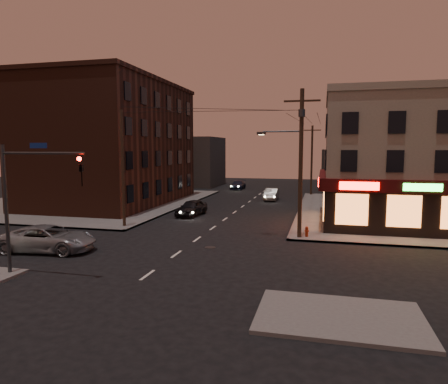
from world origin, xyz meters
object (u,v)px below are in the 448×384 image
(sedan_mid, at_px, (271,194))
(sedan_far, at_px, (238,185))
(fire_hydrant, at_px, (307,231))
(suv_cross, at_px, (48,239))
(sedan_near, at_px, (192,208))

(sedan_mid, xyz_separation_m, sedan_far, (-6.58, 11.63, -0.05))
(sedan_mid, bearing_deg, fire_hydrant, -75.01)
(suv_cross, bearing_deg, sedan_near, -23.33)
(sedan_near, bearing_deg, suv_cross, -100.25)
(suv_cross, height_order, sedan_near, suv_cross)
(sedan_near, xyz_separation_m, sedan_mid, (5.77, 12.94, -0.03))
(sedan_near, height_order, sedan_mid, sedan_near)
(fire_hydrant, bearing_deg, sedan_near, 146.61)
(suv_cross, bearing_deg, fire_hydrant, -70.92)
(suv_cross, distance_m, fire_hydrant, 16.70)
(fire_hydrant, bearing_deg, suv_cross, -154.46)
(sedan_near, distance_m, sedan_mid, 14.17)
(suv_cross, xyz_separation_m, sedan_far, (3.52, 38.85, -0.13))
(sedan_far, relative_size, fire_hydrant, 6.27)
(suv_cross, relative_size, sedan_near, 1.31)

